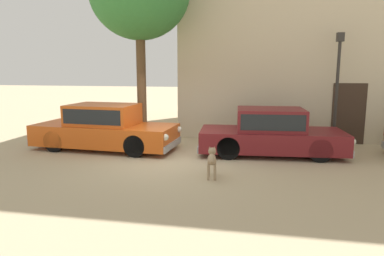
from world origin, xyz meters
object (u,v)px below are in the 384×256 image
at_px(stray_dog_spotted, 212,159).
at_px(street_lamp, 338,75).
at_px(parked_sedan_nearest, 105,127).
at_px(parked_sedan_second, 271,132).

bearing_deg(stray_dog_spotted, street_lamp, -48.08).
distance_m(parked_sedan_nearest, stray_dog_spotted, 4.46).
relative_size(parked_sedan_nearest, parked_sedan_second, 1.06).
xyz_separation_m(parked_sedan_nearest, stray_dog_spotted, (3.81, -2.31, -0.27)).
bearing_deg(street_lamp, parked_sedan_nearest, -166.78).
xyz_separation_m(parked_sedan_nearest, parked_sedan_second, (5.27, 0.26, -0.02)).
height_order(parked_sedan_nearest, parked_sedan_second, parked_sedan_nearest).
distance_m(parked_sedan_nearest, parked_sedan_second, 5.27).
bearing_deg(street_lamp, parked_sedan_second, -144.98).
height_order(parked_sedan_second, stray_dog_spotted, parked_sedan_second).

